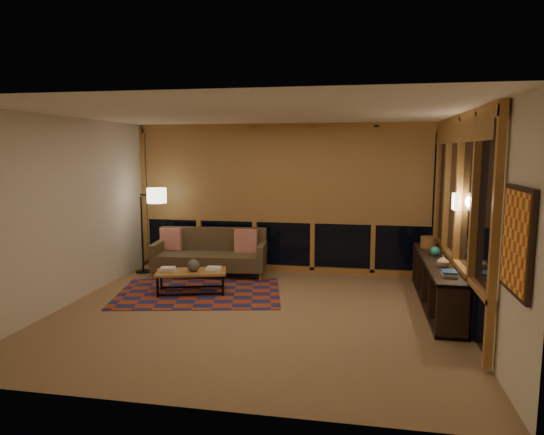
% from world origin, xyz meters
% --- Properties ---
extents(floor, '(5.50, 5.00, 0.01)m').
position_xyz_m(floor, '(0.00, 0.00, 0.00)').
color(floor, '#A57552').
rests_on(floor, ground).
extents(ceiling, '(5.50, 5.00, 0.01)m').
position_xyz_m(ceiling, '(0.00, 0.00, 2.70)').
color(ceiling, '#EDE6CF').
rests_on(ceiling, walls).
extents(walls, '(5.51, 5.01, 2.70)m').
position_xyz_m(walls, '(0.00, 0.00, 1.35)').
color(walls, silver).
rests_on(walls, floor).
extents(window_wall_back, '(5.30, 0.16, 2.60)m').
position_xyz_m(window_wall_back, '(0.00, 2.43, 1.35)').
color(window_wall_back, '#B46B30').
rests_on(window_wall_back, walls).
extents(window_wall_right, '(0.16, 3.70, 2.60)m').
position_xyz_m(window_wall_right, '(2.68, 0.60, 1.35)').
color(window_wall_right, '#B46B30').
rests_on(window_wall_right, walls).
extents(wall_art, '(0.06, 0.74, 0.94)m').
position_xyz_m(wall_art, '(2.71, -1.85, 1.45)').
color(wall_art, red).
rests_on(wall_art, walls).
extents(wall_sconce, '(0.12, 0.18, 0.22)m').
position_xyz_m(wall_sconce, '(2.62, 0.45, 1.55)').
color(wall_sconce, '#FBEDC8').
rests_on(wall_sconce, walls).
extents(sofa, '(2.04, 0.99, 0.81)m').
position_xyz_m(sofa, '(-1.24, 1.90, 0.40)').
color(sofa, brown).
rests_on(sofa, floor).
extents(pillow_left, '(0.39, 0.13, 0.39)m').
position_xyz_m(pillow_left, '(-2.02, 2.04, 0.60)').
color(pillow_left, red).
rests_on(pillow_left, sofa).
extents(pillow_right, '(0.42, 0.15, 0.41)m').
position_xyz_m(pillow_right, '(-0.62, 2.08, 0.61)').
color(pillow_right, red).
rests_on(pillow_right, sofa).
extents(area_rug, '(2.79, 2.14, 0.01)m').
position_xyz_m(area_rug, '(-1.07, 0.78, 0.01)').
color(area_rug, '#99351B').
rests_on(area_rug, floor).
extents(coffee_table, '(1.17, 0.76, 0.36)m').
position_xyz_m(coffee_table, '(-1.19, 0.76, 0.18)').
color(coffee_table, '#B46B30').
rests_on(coffee_table, floor).
extents(book_stack_a, '(0.25, 0.22, 0.06)m').
position_xyz_m(book_stack_a, '(-1.53, 0.67, 0.39)').
color(book_stack_a, white).
rests_on(book_stack_a, coffee_table).
extents(book_stack_b, '(0.24, 0.20, 0.04)m').
position_xyz_m(book_stack_b, '(-0.86, 0.89, 0.38)').
color(book_stack_b, white).
rests_on(book_stack_b, coffee_table).
extents(ceramic_pot, '(0.19, 0.19, 0.19)m').
position_xyz_m(ceramic_pot, '(-1.14, 0.75, 0.45)').
color(ceramic_pot, black).
rests_on(ceramic_pot, coffee_table).
extents(floor_lamp, '(0.60, 0.47, 1.57)m').
position_xyz_m(floor_lamp, '(-2.52, 1.88, 0.79)').
color(floor_lamp, black).
rests_on(floor_lamp, floor).
extents(bookshelf, '(0.40, 2.68, 0.67)m').
position_xyz_m(bookshelf, '(2.49, 0.82, 0.33)').
color(bookshelf, '#2D1F1A').
rests_on(bookshelf, floor).
extents(basket, '(0.30, 0.30, 0.18)m').
position_xyz_m(basket, '(2.47, 1.73, 0.76)').
color(basket, brown).
rests_on(basket, bookshelf).
extents(teal_bowl, '(0.16, 0.16, 0.14)m').
position_xyz_m(teal_bowl, '(2.49, 1.11, 0.74)').
color(teal_bowl, '#217E79').
rests_on(teal_bowl, bookshelf).
extents(vase, '(0.21, 0.21, 0.17)m').
position_xyz_m(vase, '(2.49, 0.39, 0.76)').
color(vase, tan).
rests_on(vase, bookshelf).
extents(shelf_book_stack, '(0.21, 0.25, 0.06)m').
position_xyz_m(shelf_book_stack, '(2.49, -0.09, 0.70)').
color(shelf_book_stack, white).
rests_on(shelf_book_stack, bookshelf).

